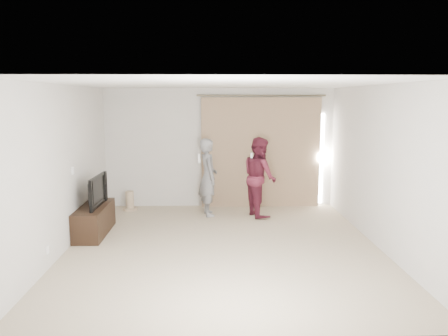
{
  "coord_description": "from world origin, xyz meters",
  "views": [
    {
      "loc": [
        -0.21,
        -6.79,
        2.39
      ],
      "look_at": [
        0.05,
        1.2,
        1.1
      ],
      "focal_mm": 35.0,
      "sensor_mm": 36.0,
      "label": 1
    }
  ],
  "objects": [
    {
      "name": "wall_left",
      "position": [
        -2.5,
        -0.0,
        1.3
      ],
      "size": [
        0.04,
        5.5,
        2.6
      ],
      "color": "beige",
      "rests_on": "ground"
    },
    {
      "name": "wall_back",
      "position": [
        0.0,
        2.75,
        1.3
      ],
      "size": [
        5.0,
        0.04,
        2.6
      ],
      "primitive_type": "cube",
      "color": "beige",
      "rests_on": "ground"
    },
    {
      "name": "floor",
      "position": [
        0.0,
        0.0,
        0.0
      ],
      "size": [
        5.5,
        5.5,
        0.0
      ],
      "primitive_type": "plane",
      "color": "tan",
      "rests_on": "ground"
    },
    {
      "name": "tv_console",
      "position": [
        -2.27,
        0.75,
        0.25
      ],
      "size": [
        0.46,
        1.32,
        0.51
      ],
      "primitive_type": "cube",
      "color": "black",
      "rests_on": "ground"
    },
    {
      "name": "tv",
      "position": [
        -2.27,
        0.75,
        0.78
      ],
      "size": [
        0.16,
        0.96,
        0.55
      ],
      "primitive_type": "imported",
      "rotation": [
        0.0,
        0.0,
        1.54
      ],
      "color": "black",
      "rests_on": "tv_console"
    },
    {
      "name": "person_man",
      "position": [
        -0.25,
        1.96,
        0.79
      ],
      "size": [
        0.5,
        0.65,
        1.59
      ],
      "color": "slate",
      "rests_on": "ground"
    },
    {
      "name": "ceiling",
      "position": [
        0.0,
        0.0,
        2.6
      ],
      "size": [
        5.0,
        5.5,
        0.01
      ],
      "primitive_type": "cube",
      "color": "white",
      "rests_on": "wall_back"
    },
    {
      "name": "scratching_post",
      "position": [
        -1.94,
        2.4,
        0.17
      ],
      "size": [
        0.31,
        0.31,
        0.42
      ],
      "color": "tan",
      "rests_on": "ground"
    },
    {
      "name": "person_woman",
      "position": [
        0.79,
        1.89,
        0.81
      ],
      "size": [
        0.81,
        0.93,
        1.62
      ],
      "color": "#5B1B2B",
      "rests_on": "ground"
    },
    {
      "name": "curtain",
      "position": [
        0.91,
        2.68,
        1.2
      ],
      "size": [
        2.8,
        0.11,
        2.46
      ],
      "color": "#A18463",
      "rests_on": "ground"
    }
  ]
}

